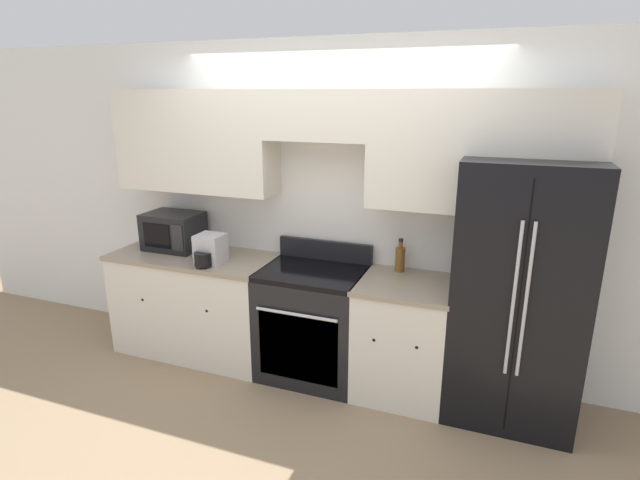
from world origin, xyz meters
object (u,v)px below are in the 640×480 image
object	(u,v)px
bottle	(400,258)
microwave	(174,231)
oven_range	(313,322)
refrigerator	(518,292)

from	to	relation	value
bottle	microwave	bearing A→B (deg)	-176.24
oven_range	microwave	size ratio (longest dim) A/B	2.23
oven_range	bottle	distance (m)	0.86
refrigerator	microwave	distance (m)	2.81
oven_range	bottle	bearing A→B (deg)	19.40
bottle	refrigerator	bearing A→B (deg)	-11.83
oven_range	refrigerator	world-z (taller)	refrigerator
microwave	bottle	xyz separation A→B (m)	(1.96, 0.13, -0.06)
oven_range	refrigerator	size ratio (longest dim) A/B	0.58
oven_range	microwave	distance (m)	1.46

